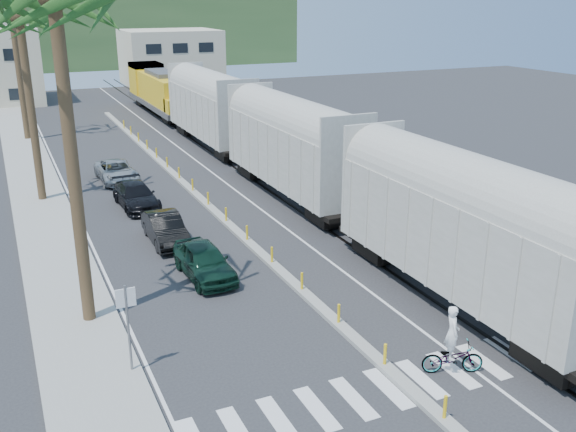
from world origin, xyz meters
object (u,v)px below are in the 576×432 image
at_px(car_second, 165,228).
at_px(cyclist, 452,352).
at_px(car_lead, 204,261).
at_px(street_sign, 127,317).

relative_size(car_second, cyclist, 1.79).
height_order(car_lead, cyclist, cyclist).
bearing_deg(car_second, street_sign, -109.12).
bearing_deg(car_lead, car_second, 93.61).
xyz_separation_m(car_lead, cyclist, (4.79, -10.09, -0.01)).
distance_m(street_sign, car_second, 11.38).
xyz_separation_m(car_lead, car_second, (-0.47, 4.64, -0.03)).
bearing_deg(car_second, car_lead, -83.74).
distance_m(car_lead, car_second, 4.66).
bearing_deg(car_second, cyclist, -69.88).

